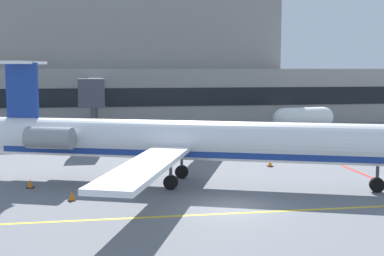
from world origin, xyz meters
name	(u,v)px	position (x,y,z in m)	size (l,w,h in m)	color
ground	(232,208)	(0.00, 0.00, -0.05)	(120.00, 120.00, 0.11)	slate
terminal_building	(135,65)	(-2.64, 47.40, 8.11)	(76.87, 13.65, 21.37)	gray
jet_bridge_west	(94,90)	(-8.01, 29.95, 5.18)	(2.40, 18.65, 6.57)	silver
regional_jet	(190,141)	(-1.31, 5.86, 2.85)	(32.79, 25.36, 7.98)	white
baggage_tug	(22,136)	(-14.89, 25.35, 0.96)	(3.57, 4.33, 2.09)	silver
fuel_tank	(303,118)	(16.97, 32.44, 1.58)	(8.01, 3.43, 2.85)	white
safety_cone_alpha	(270,163)	(5.72, 10.88, 0.25)	(0.47, 0.47, 0.55)	orange
safety_cone_bravo	(72,196)	(-8.64, 2.86, 0.25)	(0.47, 0.47, 0.55)	orange
safety_cone_charlie	(30,184)	(-11.43, 6.48, 0.25)	(0.47, 0.47, 0.55)	orange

